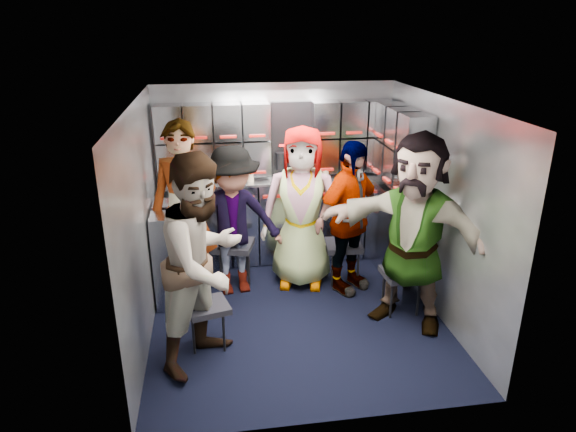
{
  "coord_description": "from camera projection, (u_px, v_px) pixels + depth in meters",
  "views": [
    {
      "loc": [
        -0.75,
        -4.4,
        2.76
      ],
      "look_at": [
        -0.03,
        0.35,
        0.92
      ],
      "focal_mm": 32.0,
      "sensor_mm": 36.0,
      "label": 1
    }
  ],
  "objects": [
    {
      "name": "right_cabinet",
      "position": [
        398.0,
        237.0,
        5.7
      ],
      "size": [
        0.28,
        1.2,
        1.0
      ],
      "primitive_type": "cube",
      "color": "#A3A7B3",
      "rests_on": "ground"
    },
    {
      "name": "attendant_standing",
      "position": [
        185.0,
        214.0,
        5.12
      ],
      "size": [
        0.8,
        0.65,
        1.89
      ],
      "primitive_type": "imported",
      "rotation": [
        0.0,
        0.0,
        -0.32
      ],
      "color": "black",
      "rests_on": "ground"
    },
    {
      "name": "bottle_left",
      "position": [
        242.0,
        170.0,
        5.82
      ],
      "size": [
        0.06,
        0.06,
        0.27
      ],
      "primitive_type": "cylinder",
      "color": "white",
      "rests_on": "counter"
    },
    {
      "name": "cup_right",
      "position": [
        325.0,
        174.0,
        5.98
      ],
      "size": [
        0.08,
        0.08,
        0.11
      ],
      "primitive_type": "cylinder",
      "color": "tan",
      "rests_on": "counter"
    },
    {
      "name": "counter",
      "position": [
        278.0,
        180.0,
        5.98
      ],
      "size": [
        2.68,
        0.42,
        0.03
      ],
      "primitive_type": "cube",
      "color": "#B8BBC0",
      "rests_on": "cart_bank_back"
    },
    {
      "name": "cup_left",
      "position": [
        251.0,
        177.0,
        5.86
      ],
      "size": [
        0.07,
        0.07,
        0.11
      ],
      "primitive_type": "cylinder",
      "color": "tan",
      "rests_on": "counter"
    },
    {
      "name": "attendant_arc_b",
      "position": [
        233.0,
        222.0,
        5.32
      ],
      "size": [
        1.1,
        0.73,
        1.6
      ],
      "primitive_type": "imported",
      "rotation": [
        0.0,
        0.0,
        0.13
      ],
      "color": "black",
      "rests_on": "ground"
    },
    {
      "name": "wall_right",
      "position": [
        438.0,
        208.0,
        4.98
      ],
      "size": [
        0.04,
        3.0,
        2.1
      ],
      "primitive_type": "cube",
      "color": "gray",
      "rests_on": "ground"
    },
    {
      "name": "coffee_niche",
      "position": [
        292.0,
        139.0,
        5.96
      ],
      "size": [
        0.46,
        0.16,
        0.84
      ],
      "primitive_type": null,
      "color": "black",
      "rests_on": "wall_back"
    },
    {
      "name": "bottle_right",
      "position": [
        295.0,
        169.0,
        5.91
      ],
      "size": [
        0.06,
        0.06,
        0.25
      ],
      "primitive_type": "cylinder",
      "color": "white",
      "rests_on": "counter"
    },
    {
      "name": "locker_bank_back",
      "position": [
        277.0,
        139.0,
        5.87
      ],
      "size": [
        2.68,
        0.28,
        0.82
      ],
      "primitive_type": "cube",
      "color": "#A3A7B3",
      "rests_on": "wall_back"
    },
    {
      "name": "attendant_arc_e",
      "position": [
        414.0,
        232.0,
        4.71
      ],
      "size": [
        1.68,
        1.54,
        1.87
      ],
      "primitive_type": "imported",
      "rotation": [
        0.0,
        0.0,
        -0.7
      ],
      "color": "black",
      "rests_on": "ground"
    },
    {
      "name": "jump_seat_mid_left",
      "position": [
        233.0,
        247.0,
        5.62
      ],
      "size": [
        0.5,
        0.48,
        0.48
      ],
      "rotation": [
        0.0,
        0.0,
        -0.27
      ],
      "color": "black",
      "rests_on": "ground"
    },
    {
      "name": "attendant_arc_c",
      "position": [
        302.0,
        208.0,
        5.47
      ],
      "size": [
        0.97,
        0.74,
        1.76
      ],
      "primitive_type": "imported",
      "rotation": [
        0.0,
        0.0,
        -0.23
      ],
      "color": "black",
      "rests_on": "ground"
    },
    {
      "name": "jump_seat_mid_right",
      "position": [
        343.0,
        247.0,
        5.67
      ],
      "size": [
        0.42,
        0.4,
        0.46
      ],
      "rotation": [
        0.0,
        0.0,
        -0.07
      ],
      "color": "black",
      "rests_on": "ground"
    },
    {
      "name": "red_latch_strip",
      "position": [
        280.0,
        196.0,
        5.85
      ],
      "size": [
        2.6,
        0.02,
        0.03
      ],
      "primitive_type": "cube",
      "color": "#9C140F",
      "rests_on": "cart_bank_back"
    },
    {
      "name": "cart_bank_left",
      "position": [
        174.0,
        253.0,
        5.33
      ],
      "size": [
        0.38,
        0.76,
        0.99
      ],
      "primitive_type": "cube",
      "color": "#A3A7B3",
      "rests_on": "ground"
    },
    {
      "name": "jump_seat_center",
      "position": [
        298.0,
        244.0,
        5.81
      ],
      "size": [
        0.38,
        0.36,
        0.44
      ],
      "rotation": [
        0.0,
        0.0,
        0.02
      ],
      "color": "black",
      "rests_on": "ground"
    },
    {
      "name": "attendant_arc_a",
      "position": [
        204.0,
        262.0,
        4.16
      ],
      "size": [
        1.11,
        1.13,
        1.84
      ],
      "primitive_type": "imported",
      "rotation": [
        0.0,
        0.0,
        0.88
      ],
      "color": "black",
      "rests_on": "ground"
    },
    {
      "name": "locker_bank_right",
      "position": [
        402.0,
        148.0,
        5.44
      ],
      "size": [
        0.28,
        1.0,
        0.82
      ],
      "primitive_type": "cube",
      "color": "#A3A7B3",
      "rests_on": "wall_right"
    },
    {
      "name": "wall_left",
      "position": [
        142.0,
        225.0,
        4.58
      ],
      "size": [
        0.04,
        3.0,
        2.1
      ],
      "primitive_type": "cube",
      "color": "gray",
      "rests_on": "ground"
    },
    {
      "name": "jump_seat_near_right",
      "position": [
        402.0,
        276.0,
        5.07
      ],
      "size": [
        0.39,
        0.37,
        0.45
      ],
      "rotation": [
        0.0,
        0.0,
        0.04
      ],
      "color": "black",
      "rests_on": "ground"
    },
    {
      "name": "jump_seat_near_left",
      "position": [
        208.0,
        309.0,
        4.52
      ],
      "size": [
        0.43,
        0.42,
        0.42
      ],
      "rotation": [
        0.0,
        0.0,
        0.25
      ],
      "color": "black",
      "rests_on": "ground"
    },
    {
      "name": "cart_bank_back",
      "position": [
        278.0,
        221.0,
        6.17
      ],
      "size": [
        2.68,
        0.38,
        0.99
      ],
      "primitive_type": "cube",
      "color": "#A3A7B3",
      "rests_on": "ground"
    },
    {
      "name": "floor",
      "position": [
        296.0,
        313.0,
        5.15
      ],
      "size": [
        3.0,
        3.0,
        0.0
      ],
      "primitive_type": "plane",
      "color": "black",
      "rests_on": "ground"
    },
    {
      "name": "bottle_mid",
      "position": [
        298.0,
        168.0,
        5.91
      ],
      "size": [
        0.06,
        0.06,
        0.27
      ],
      "primitive_type": "cylinder",
      "color": "white",
      "rests_on": "counter"
    },
    {
      "name": "wall_back",
      "position": [
        276.0,
        172.0,
        6.16
      ],
      "size": [
        2.8,
        0.04,
        2.1
      ],
      "primitive_type": "cube",
      "color": "gray",
      "rests_on": "ground"
    },
    {
      "name": "attendant_arc_d",
      "position": [
        349.0,
        218.0,
        5.35
      ],
      "size": [
        1.02,
        0.88,
        1.65
      ],
      "primitive_type": "imported",
      "rotation": [
        0.0,
        0.0,
        0.6
      ],
      "color": "black",
      "rests_on": "ground"
    },
    {
      "name": "ceiling",
      "position": [
        297.0,
        102.0,
        4.4
      ],
      "size": [
        2.8,
        3.0,
        0.02
      ],
      "primitive_type": "cube",
      "color": "silver",
      "rests_on": "wall_back"
    }
  ]
}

